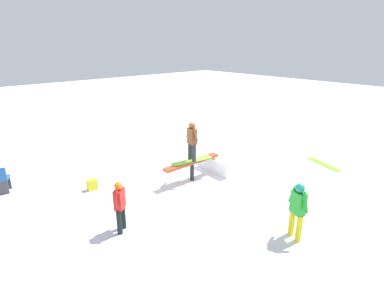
% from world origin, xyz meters
% --- Properties ---
extents(ground_plane, '(60.00, 60.00, 0.00)m').
position_xyz_m(ground_plane, '(0.00, 0.00, 0.00)').
color(ground_plane, white).
extents(rail_feature, '(2.23, 0.33, 0.70)m').
position_xyz_m(rail_feature, '(0.00, 0.00, 0.59)').
color(rail_feature, black).
rests_on(rail_feature, ground).
extents(snow_kicker_ramp, '(1.84, 1.54, 0.53)m').
position_xyz_m(snow_kicker_ramp, '(-1.82, 0.04, 0.26)').
color(snow_kicker_ramp, white).
rests_on(snow_kicker_ramp, ground).
extents(main_rider_on_rail, '(1.49, 0.70, 1.34)m').
position_xyz_m(main_rider_on_rail, '(0.00, 0.00, 1.35)').
color(main_rider_on_rail, '#81D739').
rests_on(main_rider_on_rail, rail_feature).
extents(bystander_green, '(0.31, 0.64, 1.43)m').
position_xyz_m(bystander_green, '(0.30, 4.00, 0.80)').
color(bystander_green, yellow).
rests_on(bystander_green, ground).
extents(bystander_red, '(0.50, 0.42, 1.33)m').
position_xyz_m(bystander_red, '(3.23, 0.99, 0.75)').
color(bystander_red, black).
rests_on(bystander_red, ground).
extents(loose_snowboard_lime, '(0.73, 1.49, 0.02)m').
position_xyz_m(loose_snowboard_lime, '(-4.67, 2.38, 0.01)').
color(loose_snowboard_lime, '#87CF27').
rests_on(loose_snowboard_lime, ground).
extents(folding_chair, '(0.58, 0.58, 0.88)m').
position_xyz_m(folding_chair, '(4.99, -3.27, 0.41)').
color(folding_chair, '#3F3F44').
rests_on(folding_chair, ground).
extents(backpack_on_snow, '(0.33, 0.26, 0.34)m').
position_xyz_m(backpack_on_snow, '(2.83, -1.61, 0.17)').
color(backpack_on_snow, yellow).
rests_on(backpack_on_snow, ground).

